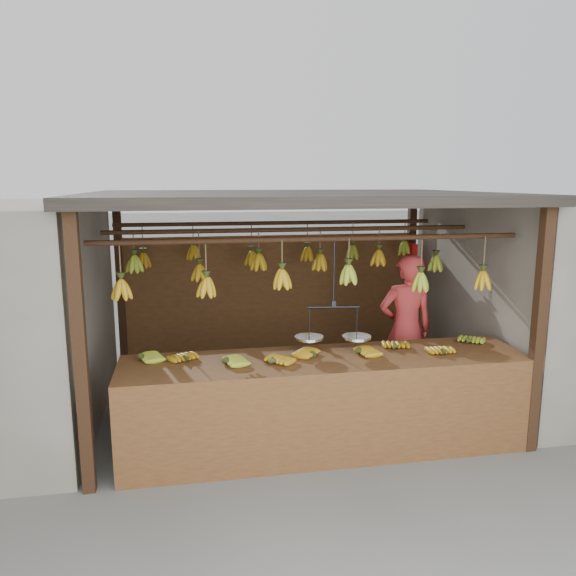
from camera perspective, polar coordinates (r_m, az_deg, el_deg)
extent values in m
plane|color=#5B5B57|center=(6.58, 0.49, -11.68)|extent=(80.00, 80.00, 0.00)
cube|color=black|center=(4.75, -20.33, -6.65)|extent=(0.10, 0.10, 2.30)
cube|color=black|center=(5.64, 24.07, -4.19)|extent=(0.10, 0.10, 2.30)
cube|color=black|center=(7.64, -16.63, 0.05)|extent=(0.10, 0.10, 2.30)
cube|color=black|center=(8.22, 12.27, 1.00)|extent=(0.10, 0.10, 2.30)
cube|color=black|center=(6.08, 0.52, 9.23)|extent=(4.30, 3.30, 0.10)
cylinder|color=black|center=(5.13, 2.67, 5.00)|extent=(4.00, 0.05, 0.05)
cylinder|color=black|center=(6.10, 0.52, 5.95)|extent=(4.00, 0.05, 0.05)
cylinder|color=black|center=(7.08, -1.04, 6.63)|extent=(4.00, 0.05, 0.05)
cube|color=#58351A|center=(7.73, -1.63, -1.26)|extent=(4.00, 0.06, 1.80)
cube|color=#58351A|center=(5.30, 3.90, -7.47)|extent=(3.80, 0.85, 0.08)
cube|color=#58351A|center=(5.06, 5.06, -13.35)|extent=(3.80, 0.04, 0.90)
cube|color=black|center=(4.99, -16.19, -14.63)|extent=(0.07, 0.07, 0.82)
cube|color=black|center=(5.84, 22.57, -11.23)|extent=(0.07, 0.07, 0.82)
cube|color=black|center=(5.67, -15.47, -11.42)|extent=(0.07, 0.07, 0.82)
cube|color=black|center=(6.43, 18.94, -8.94)|extent=(0.07, 0.07, 0.82)
ellipsoid|color=#92A523|center=(5.31, -14.61, -6.96)|extent=(0.29, 0.25, 0.06)
ellipsoid|color=#B68513|center=(5.20, -10.18, -7.15)|extent=(0.27, 0.30, 0.06)
ellipsoid|color=#92A523|center=(5.07, -6.24, -7.52)|extent=(0.28, 0.24, 0.06)
ellipsoid|color=#B68513|center=(5.05, -1.39, -7.54)|extent=(0.30, 0.30, 0.06)
ellipsoid|color=#B68513|center=(5.27, 2.68, -6.74)|extent=(0.30, 0.29, 0.06)
ellipsoid|color=#B68513|center=(5.36, 7.30, -6.52)|extent=(0.27, 0.22, 0.06)
ellipsoid|color=#B68513|center=(5.59, 10.97, -5.90)|extent=(0.23, 0.28, 0.06)
ellipsoid|color=#B68513|center=(5.52, 15.62, -6.33)|extent=(0.18, 0.24, 0.06)
ellipsoid|color=#92A523|center=(5.95, 18.02, -5.21)|extent=(0.29, 0.30, 0.06)
ellipsoid|color=#B68513|center=(5.11, -16.55, -0.13)|extent=(0.16, 0.16, 0.28)
ellipsoid|color=#B68513|center=(5.10, -8.27, 0.08)|extent=(0.16, 0.16, 0.28)
ellipsoid|color=#B68513|center=(5.10, -0.61, 0.91)|extent=(0.16, 0.16, 0.28)
ellipsoid|color=#92A523|center=(5.23, 6.15, 1.36)|extent=(0.16, 0.16, 0.28)
ellipsoid|color=#92A523|center=(5.53, 13.30, 0.60)|extent=(0.16, 0.16, 0.28)
ellipsoid|color=#B68513|center=(5.75, 19.16, 0.74)|extent=(0.16, 0.16, 0.28)
ellipsoid|color=#92A523|center=(6.06, -15.32, 2.38)|extent=(0.16, 0.16, 0.28)
ellipsoid|color=#B68513|center=(6.02, -8.95, 1.56)|extent=(0.16, 0.16, 0.28)
ellipsoid|color=#B68513|center=(6.07, -2.97, 2.66)|extent=(0.16, 0.16, 0.28)
ellipsoid|color=#B68513|center=(6.22, 3.26, 2.62)|extent=(0.16, 0.16, 0.28)
ellipsoid|color=#B68513|center=(6.36, 9.18, 3.07)|extent=(0.16, 0.16, 0.28)
ellipsoid|color=#92A523|center=(6.66, 14.77, 2.44)|extent=(0.16, 0.16, 0.28)
ellipsoid|color=#B68513|center=(7.04, -14.46, 2.74)|extent=(0.16, 0.16, 0.28)
ellipsoid|color=#B68513|center=(7.07, -9.57, 3.56)|extent=(0.16, 0.16, 0.28)
ellipsoid|color=#B68513|center=(7.04, -3.70, 3.05)|extent=(0.16, 0.16, 0.28)
ellipsoid|color=#B68513|center=(7.24, 1.97, 3.47)|extent=(0.16, 0.16, 0.28)
ellipsoid|color=#92A523|center=(7.32, 6.57, 3.61)|extent=(0.16, 0.16, 0.28)
ellipsoid|color=#92A523|center=(7.59, 11.72, 3.97)|extent=(0.16, 0.16, 0.28)
cylinder|color=black|center=(5.22, 4.68, 1.50)|extent=(0.02, 0.02, 0.64)
cylinder|color=black|center=(5.28, 4.63, -1.95)|extent=(0.49, 0.09, 0.02)
cylinder|color=silver|center=(5.33, 2.16, -5.12)|extent=(0.26, 0.26, 0.02)
cylinder|color=silver|center=(5.38, 6.98, -5.03)|extent=(0.26, 0.26, 0.02)
imported|color=#BF3333|center=(6.50, 11.88, -4.15)|extent=(0.64, 0.43, 1.73)
cube|color=red|center=(8.01, 12.38, 3.25)|extent=(0.08, 0.26, 0.34)
cube|color=#1426BF|center=(8.07, 12.27, 0.56)|extent=(0.08, 0.26, 0.34)
cube|color=#199926|center=(8.11, 12.21, -1.07)|extent=(0.08, 0.26, 0.34)
cube|color=yellow|center=(8.18, 12.12, -3.21)|extent=(0.08, 0.26, 0.34)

